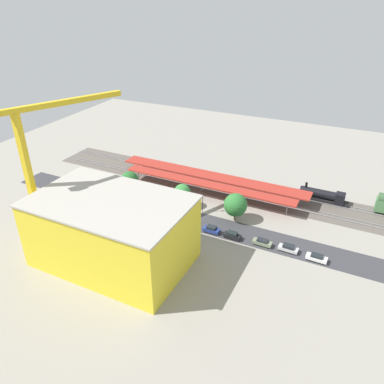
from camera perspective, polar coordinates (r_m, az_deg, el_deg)
ground_plane at (r=105.39m, az=0.72°, el=-3.32°), size 193.13×193.13×0.00m
rail_bed at (r=120.64m, az=4.38°, el=0.94°), size 121.05×18.08×0.01m
street_asphalt at (r=102.68m, az=-0.08°, el=-4.26°), size 120.90×12.13×0.01m
track_rails at (r=120.55m, az=4.38°, el=1.02°), size 120.67×11.65×0.12m
platform_canopy_near at (r=112.38m, az=2.23°, el=1.20°), size 54.47×5.58×4.37m
platform_canopy_far at (r=118.12m, az=2.94°, el=2.47°), size 61.98×7.10×4.10m
locomotive at (r=117.37m, az=19.53°, el=-0.58°), size 14.14×2.99×4.96m
parked_car_0 at (r=92.53m, az=18.44°, el=-9.51°), size 4.87×2.11×1.64m
parked_car_1 at (r=93.64m, az=14.45°, el=-8.32°), size 4.80×2.15×1.77m
parked_car_2 at (r=94.34m, az=10.65°, el=-7.57°), size 4.79×1.99×1.63m
parked_car_3 at (r=95.57m, az=6.15°, el=-6.61°), size 4.52×1.92×1.83m
parked_car_4 at (r=97.37m, az=2.98°, el=-5.74°), size 4.36×2.04×1.82m
parked_car_5 at (r=99.54m, az=-0.65°, el=-4.90°), size 4.09×1.88×1.70m
parked_car_6 at (r=102.45m, az=-4.34°, el=-3.93°), size 4.44×2.09×1.69m
construction_building at (r=85.97m, az=-12.04°, el=-5.96°), size 34.31×22.23×15.48m
construction_roof_slab at (r=81.85m, az=-12.59°, el=-1.35°), size 34.93×22.84×0.40m
tower_crane at (r=91.83m, az=-22.14°, el=4.25°), size 14.91×28.05×34.41m
box_truck_0 at (r=103.37m, az=-9.74°, el=-3.37°), size 9.96×2.96×3.46m
box_truck_1 at (r=102.44m, az=-9.22°, el=-3.70°), size 8.39×2.71×3.15m
street_tree_0 at (r=106.21m, az=-1.49°, el=-0.07°), size 4.86×4.86×7.26m
street_tree_1 at (r=112.66m, az=-9.47°, el=1.82°), size 5.25×5.25×8.42m
street_tree_2 at (r=100.71m, az=6.64°, el=-1.97°), size 6.35×6.35×8.00m
traffic_light at (r=103.72m, az=1.63°, el=-0.81°), size 0.50×0.36×7.37m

